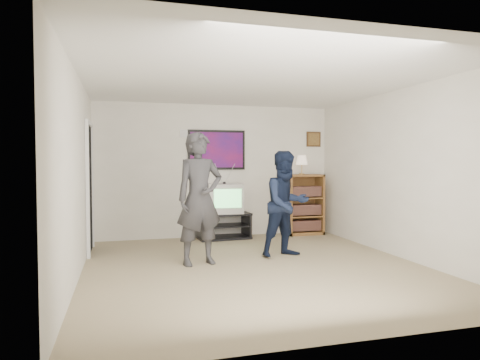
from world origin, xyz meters
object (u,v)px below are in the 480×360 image
crt_television (224,198)px  person_short (286,204)px  media_stand (224,226)px  bookshelf (304,204)px  person_tall (200,199)px

crt_television → person_short: person_short is taller
media_stand → bookshelf: 1.67m
person_tall → person_short: (1.34, 0.15, -0.12)m
person_short → person_tall: bearing=174.4°
person_tall → media_stand: bearing=54.2°
crt_television → person_tall: size_ratio=0.35×
media_stand → person_short: size_ratio=0.62×
media_stand → person_short: 1.88m
media_stand → crt_television: crt_television is taller
person_tall → person_short: bearing=-6.8°
crt_television → person_tall: bearing=-109.3°
media_stand → crt_television: bearing=-3.5°
person_tall → person_short: size_ratio=1.15×
bookshelf → person_tall: 3.09m
media_stand → person_short: person_short is taller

